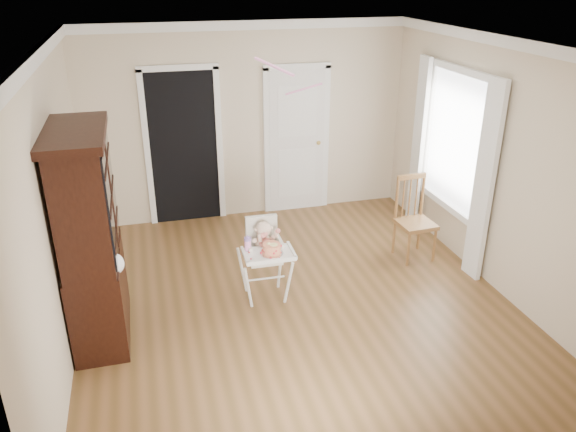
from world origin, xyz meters
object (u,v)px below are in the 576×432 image
object	(u,v)px
china_cabinet	(91,238)
sippy_cup	(248,243)
high_chair	(264,250)
dining_chair	(414,221)
cake	(272,249)

from	to	relation	value
china_cabinet	sippy_cup	bearing A→B (deg)	4.81
high_chair	china_cabinet	size ratio (longest dim) A/B	0.45
sippy_cup	dining_chair	xyz separation A→B (m)	(2.18, 0.55, -0.24)
high_chair	dining_chair	size ratio (longest dim) A/B	0.90
cake	china_cabinet	world-z (taller)	china_cabinet
high_chair	sippy_cup	bearing A→B (deg)	-156.10
high_chair	china_cabinet	bearing A→B (deg)	-171.80
high_chair	dining_chair	bearing A→B (deg)	14.50
high_chair	cake	distance (m)	0.26
high_chair	dining_chair	world-z (taller)	dining_chair
high_chair	cake	size ratio (longest dim) A/B	3.88
high_chair	sippy_cup	distance (m)	0.26
cake	china_cabinet	xyz separation A→B (m)	(-1.71, 0.02, 0.33)
cake	high_chair	bearing A→B (deg)	96.89
china_cabinet	dining_chair	world-z (taller)	china_cabinet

